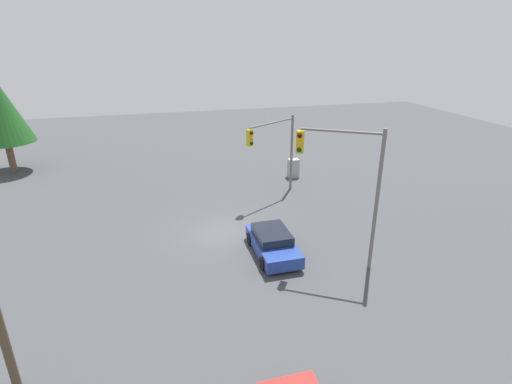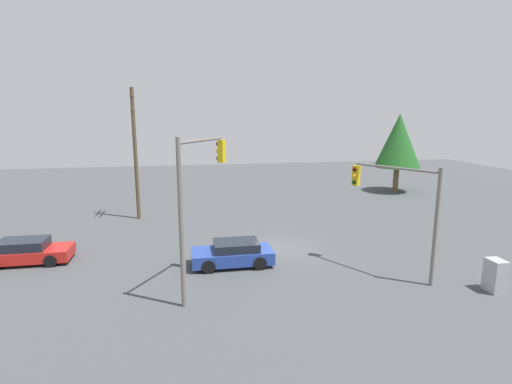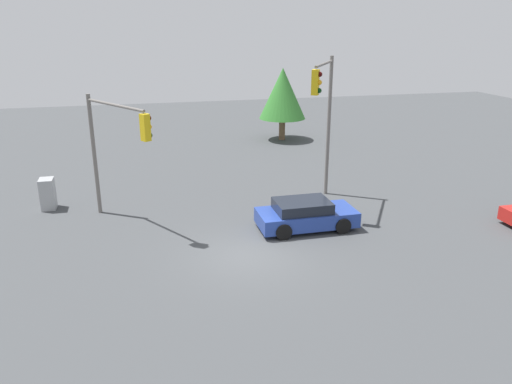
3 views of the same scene
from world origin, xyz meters
name	(u,v)px [view 1 (image 1 of 3)]	position (x,y,z in m)	size (l,w,h in m)	color
ground_plane	(224,233)	(0.00, 0.00, 0.00)	(80.00, 80.00, 0.00)	#424447
sedan_blue	(273,243)	(2.03, -2.97, 0.63)	(2.03, 4.22, 1.29)	#233D93
traffic_signal_main	(275,143)	(4.59, 4.77, 3.86)	(4.02, 2.62, 5.55)	slate
traffic_signal_cross	(348,174)	(5.00, -4.82, 4.76)	(3.45, 2.27, 7.00)	slate
electrical_cabinet	(293,168)	(7.30, 8.17, 0.75)	(0.84, 0.64, 1.50)	#9EA0A3
tree_left	(0,110)	(-14.96, 15.84, 5.15)	(4.47, 4.47, 7.84)	brown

